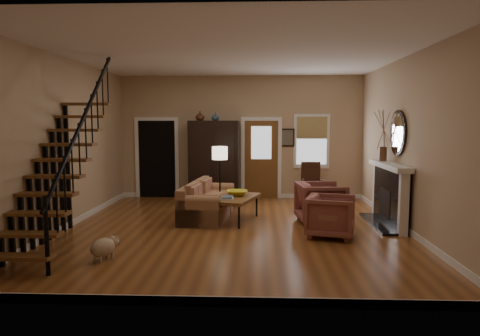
{
  "coord_description": "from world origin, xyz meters",
  "views": [
    {
      "loc": [
        0.45,
        -8.07,
        2.06
      ],
      "look_at": [
        0.1,
        0.4,
        1.15
      ],
      "focal_mm": 32.0,
      "sensor_mm": 36.0,
      "label": 1
    }
  ],
  "objects_px": {
    "armchair_right": "(321,203)",
    "floor_lamp": "(220,180)",
    "side_chair": "(311,182)",
    "sofa": "(208,201)",
    "armchair_left": "(331,216)",
    "armoire": "(214,161)",
    "coffee_table": "(234,209)"
  },
  "relations": [
    {
      "from": "armchair_right",
      "to": "floor_lamp",
      "type": "xyz_separation_m",
      "value": [
        -2.14,
        0.87,
        0.34
      ]
    },
    {
      "from": "side_chair",
      "to": "armchair_right",
      "type": "bearing_deg",
      "value": -92.53
    },
    {
      "from": "sofa",
      "to": "floor_lamp",
      "type": "distance_m",
      "value": 0.67
    },
    {
      "from": "armchair_left",
      "to": "armoire",
      "type": "bearing_deg",
      "value": 49.75
    },
    {
      "from": "sofa",
      "to": "side_chair",
      "type": "height_order",
      "value": "side_chair"
    },
    {
      "from": "sofa",
      "to": "armchair_right",
      "type": "bearing_deg",
      "value": -3.25
    },
    {
      "from": "side_chair",
      "to": "sofa",
      "type": "bearing_deg",
      "value": -141.05
    },
    {
      "from": "armoire",
      "to": "armchair_left",
      "type": "relative_size",
      "value": 2.53
    },
    {
      "from": "floor_lamp",
      "to": "armoire",
      "type": "bearing_deg",
      "value": 100.09
    },
    {
      "from": "armchair_right",
      "to": "floor_lamp",
      "type": "bearing_deg",
      "value": 61.02
    },
    {
      "from": "sofa",
      "to": "side_chair",
      "type": "bearing_deg",
      "value": 44.86
    },
    {
      "from": "armchair_right",
      "to": "sofa",
      "type": "bearing_deg",
      "value": 74.0
    },
    {
      "from": "armchair_right",
      "to": "side_chair",
      "type": "bearing_deg",
      "value": -9.37
    },
    {
      "from": "floor_lamp",
      "to": "side_chair",
      "type": "relative_size",
      "value": 1.49
    },
    {
      "from": "armchair_left",
      "to": "floor_lamp",
      "type": "height_order",
      "value": "floor_lamp"
    },
    {
      "from": "armchair_left",
      "to": "side_chair",
      "type": "relative_size",
      "value": 0.82
    },
    {
      "from": "coffee_table",
      "to": "armoire",
      "type": "bearing_deg",
      "value": 105.24
    },
    {
      "from": "armchair_left",
      "to": "side_chair",
      "type": "xyz_separation_m",
      "value": [
        0.08,
        3.42,
        0.13
      ]
    },
    {
      "from": "armoire",
      "to": "armchair_right",
      "type": "xyz_separation_m",
      "value": [
        2.44,
        -2.58,
        -0.63
      ]
    },
    {
      "from": "coffee_table",
      "to": "floor_lamp",
      "type": "xyz_separation_m",
      "value": [
        -0.36,
        0.73,
        0.5
      ]
    },
    {
      "from": "armoire",
      "to": "coffee_table",
      "type": "xyz_separation_m",
      "value": [
        0.67,
        -2.44,
        -0.79
      ]
    },
    {
      "from": "armchair_left",
      "to": "side_chair",
      "type": "distance_m",
      "value": 3.42
    },
    {
      "from": "side_chair",
      "to": "armchair_left",
      "type": "bearing_deg",
      "value": -91.29
    },
    {
      "from": "armchair_left",
      "to": "armchair_right",
      "type": "xyz_separation_m",
      "value": [
        -0.03,
        1.04,
        0.04
      ]
    },
    {
      "from": "armchair_right",
      "to": "side_chair",
      "type": "relative_size",
      "value": 0.91
    },
    {
      "from": "floor_lamp",
      "to": "armchair_right",
      "type": "bearing_deg",
      "value": -22.14
    },
    {
      "from": "armchair_right",
      "to": "side_chair",
      "type": "distance_m",
      "value": 2.38
    },
    {
      "from": "sofa",
      "to": "coffee_table",
      "type": "distance_m",
      "value": 0.65
    },
    {
      "from": "armoire",
      "to": "sofa",
      "type": "height_order",
      "value": "armoire"
    },
    {
      "from": "armoire",
      "to": "floor_lamp",
      "type": "height_order",
      "value": "armoire"
    },
    {
      "from": "armoire",
      "to": "side_chair",
      "type": "relative_size",
      "value": 2.06
    },
    {
      "from": "sofa",
      "to": "armchair_left",
      "type": "height_order",
      "value": "armchair_left"
    }
  ]
}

